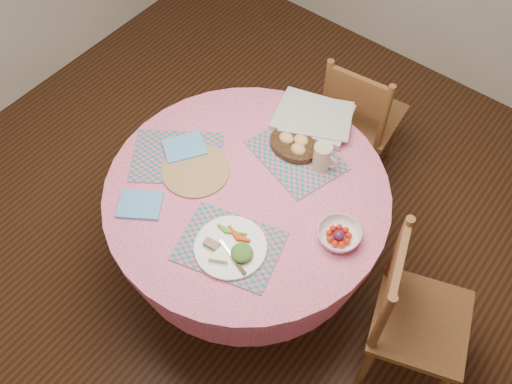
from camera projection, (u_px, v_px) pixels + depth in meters
ground at (249, 270)px, 3.06m from camera, size 4.00×4.00×0.00m
dining_table at (247, 215)px, 2.60m from camera, size 1.24×1.24×0.75m
chair_right at (411, 314)px, 2.41m from camera, size 0.52×0.53×0.91m
chair_back at (360, 116)px, 3.10m from camera, size 0.44×0.42×0.86m
placemat_front at (230, 246)px, 2.28m from camera, size 0.47×0.40×0.01m
placemat_left at (177, 157)px, 2.55m from camera, size 0.50×0.48×0.01m
placemat_back at (296, 155)px, 2.55m from camera, size 0.47×0.40×0.01m
wicker_trivet at (196, 170)px, 2.50m from camera, size 0.30×0.30×0.01m
napkin_near at (140, 205)px, 2.39m from camera, size 0.23×0.22×0.01m
napkin_far at (184, 147)px, 2.56m from camera, size 0.22×0.23×0.01m
dinner_plate at (231, 248)px, 2.26m from camera, size 0.29×0.29×0.05m
bread_bowl at (294, 145)px, 2.55m from camera, size 0.23×0.23×0.08m
latte_mug at (323, 157)px, 2.46m from camera, size 0.12×0.08×0.13m
fruit_bowl at (339, 235)px, 2.28m from camera, size 0.20×0.20×0.06m
newspaper_stack at (313, 117)px, 2.65m from camera, size 0.42×0.36×0.04m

